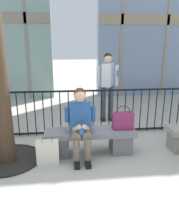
# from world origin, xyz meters

# --- Properties ---
(ground_plane) EXTENTS (60.00, 60.00, 0.00)m
(ground_plane) POSITION_xyz_m (0.00, 0.00, 0.00)
(ground_plane) COLOR #B2ADA3
(stone_bench) EXTENTS (1.60, 0.44, 0.45)m
(stone_bench) POSITION_xyz_m (0.00, 0.00, 0.27)
(stone_bench) COLOR slate
(stone_bench) RESTS_ON ground
(seated_person_with_phone) EXTENTS (0.52, 0.66, 1.21)m
(seated_person_with_phone) POSITION_xyz_m (-0.18, -0.13, 0.65)
(seated_person_with_phone) COLOR #6B6051
(seated_person_with_phone) RESTS_ON ground
(handbag_on_bench) EXTENTS (0.36, 0.18, 0.43)m
(handbag_on_bench) POSITION_xyz_m (0.58, -0.01, 0.61)
(handbag_on_bench) COLOR #7A234C
(handbag_on_bench) RESTS_ON stone_bench
(shopping_bag) EXTENTS (0.36, 0.15, 0.52)m
(shopping_bag) POSITION_xyz_m (-0.73, -0.30, 0.21)
(shopping_bag) COLOR beige
(shopping_bag) RESTS_ON ground
(bystander_at_railing) EXTENTS (0.55, 0.44, 1.71)m
(bystander_at_railing) POSITION_xyz_m (0.65, 1.83, 1.00)
(bystander_at_railing) COLOR #383D4C
(bystander_at_railing) RESTS_ON ground
(plaza_railing) EXTENTS (9.63, 0.04, 0.98)m
(plaza_railing) POSITION_xyz_m (-0.00, 0.95, 0.50)
(plaza_railing) COLOR black
(plaza_railing) RESTS_ON ground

